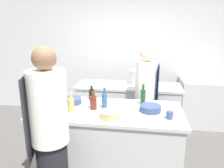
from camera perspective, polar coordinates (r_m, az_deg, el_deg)
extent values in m
cube|color=silver|center=(4.80, 3.19, 8.50)|extent=(8.00, 0.06, 2.80)
cube|color=#B7BABC|center=(3.06, -1.01, -14.80)|extent=(1.84, 0.87, 0.85)
cube|color=#B7BABC|center=(2.87, -1.05, -7.04)|extent=(1.92, 0.91, 0.04)
cube|color=#B7BABC|center=(4.15, 4.13, -6.51)|extent=(1.83, 0.61, 0.85)
cube|color=#B7BABC|center=(4.00, 4.25, -0.56)|extent=(1.90, 0.64, 0.04)
cube|color=#B7BABC|center=(4.75, 22.50, -4.43)|extent=(0.88, 0.69, 0.91)
cube|color=black|center=(4.51, 23.23, -8.32)|extent=(0.71, 0.01, 0.32)
cube|color=black|center=(4.32, 24.08, -0.70)|extent=(0.75, 0.01, 0.06)
cylinder|color=white|center=(2.21, -16.36, -5.89)|extent=(0.37, 0.37, 0.73)
cube|color=#2D2D33|center=(2.29, -20.97, -8.40)|extent=(0.11, 0.34, 0.85)
sphere|color=brown|center=(2.09, -17.34, 6.47)|extent=(0.23, 0.23, 0.23)
cylinder|color=black|center=(3.76, 8.54, -9.88)|extent=(0.30, 0.30, 0.75)
cylinder|color=white|center=(3.52, 8.99, 0.58)|extent=(0.36, 0.36, 0.66)
cube|color=#19234C|center=(3.54, 11.90, -1.00)|extent=(0.03, 0.34, 0.78)
sphere|color=beige|center=(3.43, 9.29, 7.73)|extent=(0.23, 0.23, 0.23)
cylinder|color=black|center=(3.21, -5.32, -2.79)|extent=(0.08, 0.08, 0.15)
cylinder|color=black|center=(3.18, -5.36, -0.98)|extent=(0.04, 0.04, 0.06)
cylinder|color=#19471E|center=(3.03, 8.09, -3.43)|extent=(0.07, 0.07, 0.21)
cylinder|color=#19471E|center=(2.99, 8.19, -0.81)|extent=(0.03, 0.03, 0.08)
cylinder|color=#2D5175|center=(2.87, -1.92, -4.43)|extent=(0.07, 0.07, 0.20)
cylinder|color=#2D5175|center=(2.83, -1.95, -1.75)|extent=(0.03, 0.03, 0.08)
cylinder|color=#5B2319|center=(2.85, -4.88, -4.94)|extent=(0.09, 0.09, 0.17)
cylinder|color=#5B2319|center=(2.81, -4.94, -2.66)|extent=(0.04, 0.04, 0.07)
cylinder|color=#B2A84C|center=(2.81, -10.61, -5.40)|extent=(0.08, 0.08, 0.18)
cylinder|color=#B2A84C|center=(2.77, -10.74, -3.02)|extent=(0.03, 0.03, 0.07)
cylinder|color=navy|center=(3.11, -10.40, -4.33)|extent=(0.27, 0.27, 0.08)
cylinder|color=tan|center=(2.59, -0.58, -8.03)|extent=(0.23, 0.23, 0.09)
cylinder|color=navy|center=(2.83, 9.99, -6.29)|extent=(0.27, 0.27, 0.08)
cylinder|color=#33477F|center=(2.66, 14.80, -7.84)|extent=(0.08, 0.08, 0.09)
cube|color=olive|center=(2.88, -15.55, -6.98)|extent=(0.31, 0.21, 0.01)
cylinder|color=#B7BABC|center=(4.09, 6.41, 1.83)|extent=(0.26, 0.26, 0.25)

